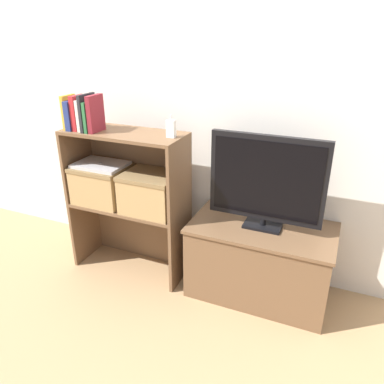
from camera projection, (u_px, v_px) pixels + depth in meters
ground_plane at (182, 295)px, 2.37m from camera, size 16.00×16.00×0.00m
wall_back at (213, 91)px, 2.31m from camera, size 10.00×0.05×2.40m
tv_stand at (260, 260)px, 2.32m from camera, size 0.85×0.48×0.48m
tv at (266, 181)px, 2.10m from camera, size 0.66×0.14×0.56m
bookshelf_lower_tier at (135, 224)px, 2.60m from camera, size 0.77×0.32×0.48m
bookshelf_upper_tier at (130, 158)px, 2.41m from camera, size 0.77×0.32×0.49m
book_mustard at (69, 112)px, 2.32m from camera, size 0.02×0.12×0.21m
book_navy at (74, 115)px, 2.31m from camera, size 0.04×0.14×0.18m
book_crimson at (79, 113)px, 2.29m from camera, size 0.03×0.12×0.21m
book_ivory at (84, 115)px, 2.28m from camera, size 0.03×0.12×0.19m
book_charcoal at (87, 113)px, 2.26m from camera, size 0.02×0.15×0.22m
book_forest at (92, 116)px, 2.26m from camera, size 0.02×0.15×0.18m
book_maroon at (95, 114)px, 2.24m from camera, size 0.03×0.14×0.22m
baby_monitor at (171, 129)px, 2.14m from camera, size 0.05×0.03×0.13m
storage_basket_left at (102, 182)px, 2.48m from camera, size 0.35×0.29×0.25m
storage_basket_right at (151, 191)px, 2.35m from camera, size 0.35×0.29×0.25m
laptop at (101, 165)px, 2.43m from camera, size 0.33×0.24×0.02m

